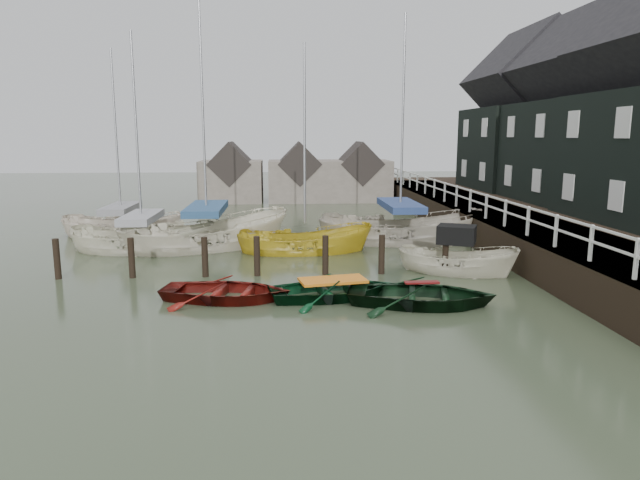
{
  "coord_description": "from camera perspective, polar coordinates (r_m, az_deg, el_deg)",
  "views": [
    {
      "loc": [
        -0.3,
        -16.55,
        4.87
      ],
      "look_at": [
        0.95,
        2.17,
        1.4
      ],
      "focal_mm": 32.0,
      "sensor_mm": 36.0,
      "label": 1
    }
  ],
  "objects": [
    {
      "name": "far_sheds",
      "position": [
        42.68,
        -2.32,
        6.42
      ],
      "size": [
        14.0,
        4.08,
        4.39
      ],
      "color": "#665B51",
      "rests_on": "ground"
    },
    {
      "name": "sailboat_b",
      "position": [
        25.44,
        -11.16,
        -0.63
      ],
      "size": [
        8.05,
        5.6,
        11.96
      ],
      "rotation": [
        0.0,
        0.0,
        1.98
      ],
      "color": "silver",
      "rests_on": "ground"
    },
    {
      "name": "land_strip",
      "position": [
        31.03,
        25.77,
        0.39
      ],
      "size": [
        14.0,
        38.0,
        1.5
      ],
      "primitive_type": "cube",
      "color": "black",
      "rests_on": "ground"
    },
    {
      "name": "sailboat_c",
      "position": [
        24.11,
        -1.5,
        -1.15
      ],
      "size": [
        5.77,
        2.34,
        9.59
      ],
      "rotation": [
        0.0,
        0.0,
        1.61
      ],
      "color": "gold",
      "rests_on": "ground"
    },
    {
      "name": "sailboat_d",
      "position": [
        26.49,
        7.96,
        -0.09
      ],
      "size": [
        7.85,
        4.03,
        11.48
      ],
      "rotation": [
        0.0,
        0.0,
        1.4
      ],
      "color": "beige",
      "rests_on": "ground"
    },
    {
      "name": "ground",
      "position": [
        17.26,
        -2.69,
        -5.93
      ],
      "size": [
        120.0,
        120.0,
        0.0
      ],
      "primitive_type": "plane",
      "color": "#2C3622",
      "rests_on": "ground"
    },
    {
      "name": "mooring_pilings",
      "position": [
        20.05,
        -6.07,
        -2.17
      ],
      "size": [
        13.72,
        0.22,
        1.8
      ],
      "color": "black",
      "rests_on": "ground"
    },
    {
      "name": "sailboat_e",
      "position": [
        29.03,
        -19.15,
        0.35
      ],
      "size": [
        6.48,
        3.57,
        9.94
      ],
      "rotation": [
        0.0,
        0.0,
        1.35
      ],
      "color": "beige",
      "rests_on": "ground"
    },
    {
      "name": "pier",
      "position": [
        28.6,
        16.21,
        1.69
      ],
      "size": [
        3.04,
        32.0,
        2.7
      ],
      "color": "black",
      "rests_on": "ground"
    },
    {
      "name": "sailboat_a",
      "position": [
        25.35,
        -17.27,
        -0.94
      ],
      "size": [
        6.49,
        3.06,
        10.17
      ],
      "rotation": [
        0.0,
        0.0,
        1.46
      ],
      "color": "beige",
      "rests_on": "ground"
    },
    {
      "name": "quay_houses",
      "position": [
        29.5,
        27.94,
        10.85
      ],
      "size": [
        6.52,
        28.14,
        10.01
      ],
      "color": "black",
      "rests_on": "ground"
    },
    {
      "name": "rowboat_dkgreen",
      "position": [
        16.93,
        10.07,
        -6.41
      ],
      "size": [
        4.79,
        3.88,
        0.88
      ],
      "primitive_type": "imported",
      "rotation": [
        0.0,
        0.0,
        1.35
      ],
      "color": "black",
      "rests_on": "ground"
    },
    {
      "name": "motorboat",
      "position": [
        20.93,
        13.5,
        -3.0
      ],
      "size": [
        4.49,
        3.17,
        2.51
      ],
      "rotation": [
        0.0,
        0.0,
        1.15
      ],
      "color": "beige",
      "rests_on": "ground"
    },
    {
      "name": "rowboat_green",
      "position": [
        17.4,
        1.28,
        -5.78
      ],
      "size": [
        4.28,
        3.41,
        0.79
      ],
      "primitive_type": "imported",
      "rotation": [
        0.0,
        0.0,
        1.76
      ],
      "color": "black",
      "rests_on": "ground"
    },
    {
      "name": "rowboat_red",
      "position": [
        17.41,
        -9.33,
        -5.92
      ],
      "size": [
        4.32,
        3.44,
        0.8
      ],
      "primitive_type": "imported",
      "rotation": [
        0.0,
        0.0,
        1.39
      ],
      "color": "#63130E",
      "rests_on": "ground"
    }
  ]
}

